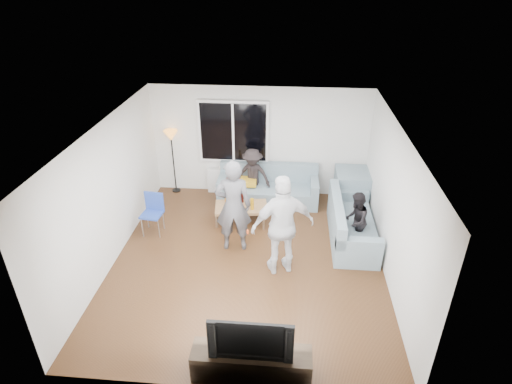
# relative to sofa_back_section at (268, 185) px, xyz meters

# --- Properties ---
(floor) EXTENTS (5.00, 5.50, 0.04)m
(floor) POSITION_rel_sofa_back_section_xyz_m (-0.24, -2.27, -0.45)
(floor) COLOR #56351C
(floor) RESTS_ON ground
(ceiling) EXTENTS (5.00, 5.50, 0.04)m
(ceiling) POSITION_rel_sofa_back_section_xyz_m (-0.24, -2.27, 2.20)
(ceiling) COLOR white
(ceiling) RESTS_ON ground
(wall_back) EXTENTS (5.00, 0.04, 2.60)m
(wall_back) POSITION_rel_sofa_back_section_xyz_m (-0.24, 0.50, 0.88)
(wall_back) COLOR silver
(wall_back) RESTS_ON ground
(wall_front) EXTENTS (5.00, 0.04, 2.60)m
(wall_front) POSITION_rel_sofa_back_section_xyz_m (-0.24, -5.04, 0.88)
(wall_front) COLOR silver
(wall_front) RESTS_ON ground
(wall_left) EXTENTS (0.04, 5.50, 2.60)m
(wall_left) POSITION_rel_sofa_back_section_xyz_m (-2.76, -2.27, 0.88)
(wall_left) COLOR silver
(wall_left) RESTS_ON ground
(wall_right) EXTENTS (0.04, 5.50, 2.60)m
(wall_right) POSITION_rel_sofa_back_section_xyz_m (2.28, -2.27, 0.88)
(wall_right) COLOR silver
(wall_right) RESTS_ON ground
(window_frame) EXTENTS (1.62, 0.06, 1.47)m
(window_frame) POSITION_rel_sofa_back_section_xyz_m (-0.84, 0.42, 1.12)
(window_frame) COLOR white
(window_frame) RESTS_ON wall_back
(window_glass) EXTENTS (1.50, 0.02, 1.35)m
(window_glass) POSITION_rel_sofa_back_section_xyz_m (-0.84, 0.38, 1.12)
(window_glass) COLOR black
(window_glass) RESTS_ON window_frame
(window_mullion) EXTENTS (0.05, 0.03, 1.35)m
(window_mullion) POSITION_rel_sofa_back_section_xyz_m (-0.84, 0.37, 1.12)
(window_mullion) COLOR white
(window_mullion) RESTS_ON window_frame
(radiator) EXTENTS (1.30, 0.12, 0.62)m
(radiator) POSITION_rel_sofa_back_section_xyz_m (-0.84, 0.38, -0.11)
(radiator) COLOR silver
(radiator) RESTS_ON floor
(potted_plant) EXTENTS (0.23, 0.20, 0.34)m
(potted_plant) POSITION_rel_sofa_back_section_xyz_m (-0.33, 0.35, 0.37)
(potted_plant) COLOR #2F6A2A
(potted_plant) RESTS_ON radiator
(vase) EXTENTS (0.17, 0.17, 0.16)m
(vase) POSITION_rel_sofa_back_section_xyz_m (-1.13, 0.35, 0.27)
(vase) COLOR white
(vase) RESTS_ON radiator
(sofa_back_section) EXTENTS (2.30, 0.85, 0.85)m
(sofa_back_section) POSITION_rel_sofa_back_section_xyz_m (0.00, 0.00, 0.00)
(sofa_back_section) COLOR gray
(sofa_back_section) RESTS_ON floor
(sofa_right_section) EXTENTS (2.00, 0.85, 0.85)m
(sofa_right_section) POSITION_rel_sofa_back_section_xyz_m (1.78, -1.39, 0.00)
(sofa_right_section) COLOR gray
(sofa_right_section) RESTS_ON floor
(sofa_corner) EXTENTS (0.85, 0.85, 0.85)m
(sofa_corner) POSITION_rel_sofa_back_section_xyz_m (1.96, 0.00, 0.00)
(sofa_corner) COLOR gray
(sofa_corner) RESTS_ON floor
(cushion_yellow) EXTENTS (0.38, 0.32, 0.14)m
(cushion_yellow) POSITION_rel_sofa_back_section_xyz_m (-0.46, -0.02, 0.09)
(cushion_yellow) COLOR gold
(cushion_yellow) RESTS_ON sofa_back_section
(cushion_red) EXTENTS (0.46, 0.44, 0.13)m
(cushion_red) POSITION_rel_sofa_back_section_xyz_m (-0.74, 0.06, 0.09)
(cushion_red) COLOR maroon
(cushion_red) RESTS_ON sofa_back_section
(coffee_table) EXTENTS (1.17, 0.74, 0.40)m
(coffee_table) POSITION_rel_sofa_back_section_xyz_m (-0.52, -0.95, -0.22)
(coffee_table) COLOR #AD8353
(coffee_table) RESTS_ON floor
(pitcher) EXTENTS (0.17, 0.17, 0.17)m
(pitcher) POSITION_rel_sofa_back_section_xyz_m (-0.60, -0.95, 0.06)
(pitcher) COLOR maroon
(pitcher) RESTS_ON coffee_table
(side_chair) EXTENTS (0.45, 0.45, 0.86)m
(side_chair) POSITION_rel_sofa_back_section_xyz_m (-2.29, -1.51, 0.01)
(side_chair) COLOR #2644A5
(side_chair) RESTS_ON floor
(floor_lamp) EXTENTS (0.32, 0.32, 1.56)m
(floor_lamp) POSITION_rel_sofa_back_section_xyz_m (-2.29, 0.33, 0.36)
(floor_lamp) COLOR orange
(floor_lamp) RESTS_ON floor
(player_left) EXTENTS (0.73, 0.52, 1.87)m
(player_left) POSITION_rel_sofa_back_section_xyz_m (-0.55, -1.87, 0.51)
(player_left) COLOR #4C4B50
(player_left) RESTS_ON floor
(player_right) EXTENTS (1.20, 0.78, 1.90)m
(player_right) POSITION_rel_sofa_back_section_xyz_m (0.40, -2.49, 0.53)
(player_right) COLOR silver
(player_right) RESTS_ON floor
(spectator_right) EXTENTS (0.58, 0.67, 1.18)m
(spectator_right) POSITION_rel_sofa_back_section_xyz_m (1.78, -1.63, 0.16)
(spectator_right) COLOR black
(spectator_right) RESTS_ON floor
(spectator_back) EXTENTS (0.91, 0.63, 1.30)m
(spectator_back) POSITION_rel_sofa_back_section_xyz_m (-0.37, 0.03, 0.23)
(spectator_back) COLOR black
(spectator_back) RESTS_ON floor
(tv_console) EXTENTS (1.60, 0.40, 0.44)m
(tv_console) POSITION_rel_sofa_back_section_xyz_m (0.07, -4.77, -0.20)
(tv_console) COLOR #332719
(tv_console) RESTS_ON floor
(television) EXTENTS (1.09, 0.14, 0.63)m
(television) POSITION_rel_sofa_back_section_xyz_m (0.07, -4.77, 0.33)
(television) COLOR black
(television) RESTS_ON tv_console
(bottle_c) EXTENTS (0.07, 0.07, 0.20)m
(bottle_c) POSITION_rel_sofa_back_section_xyz_m (-0.52, -0.78, 0.08)
(bottle_c) COLOR black
(bottle_c) RESTS_ON coffee_table
(bottle_a) EXTENTS (0.07, 0.07, 0.23)m
(bottle_a) POSITION_rel_sofa_back_section_xyz_m (-0.85, -0.82, 0.09)
(bottle_a) COLOR orange
(bottle_a) RESTS_ON coffee_table
(bottle_b) EXTENTS (0.08, 0.08, 0.27)m
(bottle_b) POSITION_rel_sofa_back_section_xyz_m (-0.64, -1.09, 0.11)
(bottle_b) COLOR #1A9028
(bottle_b) RESTS_ON coffee_table
(bottle_d) EXTENTS (0.07, 0.07, 0.25)m
(bottle_d) POSITION_rel_sofa_back_section_xyz_m (-0.27, -1.06, 0.10)
(bottle_d) COLOR #C38711
(bottle_d) RESTS_ON coffee_table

